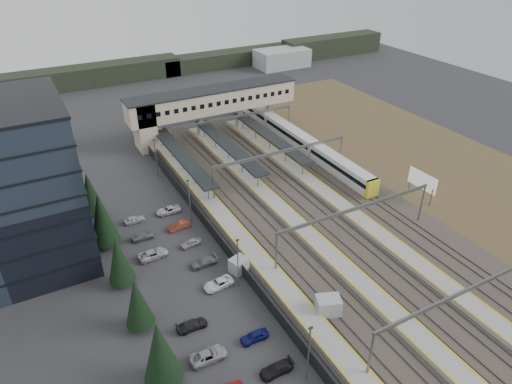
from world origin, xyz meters
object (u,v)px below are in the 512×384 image
relay_cabin_near (328,306)px  billboard (422,182)px  relay_cabin_far (239,265)px  train (292,135)px  footbridge (202,104)px

relay_cabin_near → billboard: billboard is taller
relay_cabin_near → billboard: bearing=25.9°
relay_cabin_far → billboard: (38.05, 2.41, 2.49)m
billboard → relay_cabin_far: bearing=-176.4°
train → billboard: billboard is taller
relay_cabin_far → train: size_ratio=0.05×
billboard → relay_cabin_near: bearing=-154.1°
relay_cabin_far → train: 45.99m
relay_cabin_far → train: bearing=48.4°
relay_cabin_near → footbridge: 60.90m
relay_cabin_far → footbridge: size_ratio=0.07×
train → relay_cabin_near: bearing=-117.0°
relay_cabin_far → train: (30.53, 34.39, 0.82)m
billboard → footbridge: bearing=118.0°
relay_cabin_near → footbridge: size_ratio=0.09×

